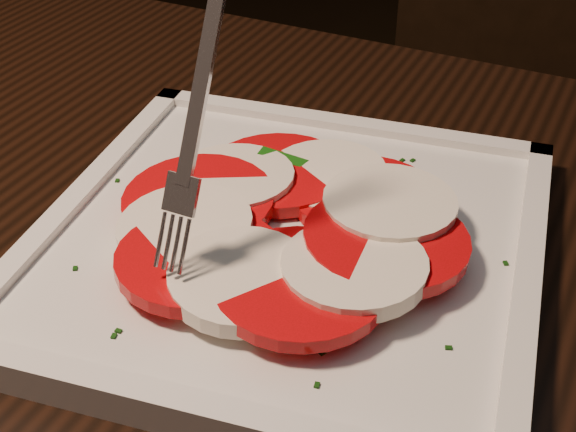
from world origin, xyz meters
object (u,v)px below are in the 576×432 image
Objects in this scene: fork at (207,103)px; plate at (288,246)px; table at (126,409)px; chair at (536,119)px.

plate is at bearing 45.35° from fork.
plate reaches higher than table.
chair is at bearing 88.11° from plate.
chair is 0.76m from fork.
plate is at bearing -103.49° from chair.
fork is (-0.03, -0.03, 0.10)m from plate.
fork reaches higher than table.
table is 1.33× the size of chair.
chair is (0.10, 0.73, -0.12)m from table.
chair is 3.17× the size of plate.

